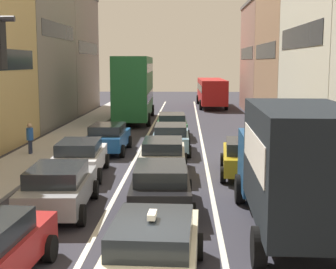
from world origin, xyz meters
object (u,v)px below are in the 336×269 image
Objects in this scene: coupe_centre_lane_fourth at (171,138)px; removalist_box_truck at (295,163)px; sedan_centre_lane_fifth at (172,124)px; sedan_centre_lane_second at (161,185)px; hatchback_centre_lane_third at (163,156)px; bus_far_queue_secondary at (212,90)px; sedan_right_lane_behind_truck at (245,156)px; sedan_left_lane_third at (80,157)px; wagon_left_lane_second at (59,187)px; pedestrian_near_kerb at (30,138)px; sedan_left_lane_fourth at (108,137)px; bus_mid_queue_primary at (134,86)px; taxi_centre_lane_front at (153,250)px.

removalist_box_truck is at bearing -163.79° from coupe_centre_lane_fourth.
coupe_centre_lane_fourth and sedan_centre_lane_fifth have the same top height.
sedan_centre_lane_second is 1.01× the size of hatchback_centre_lane_third.
sedan_centre_lane_fifth is at bearing 169.50° from bus_far_queue_secondary.
sedan_right_lane_behind_truck is at bearing -34.80° from sedan_centre_lane_second.
coupe_centre_lane_fourth is (3.57, 5.47, 0.00)m from sedan_left_lane_third.
sedan_centre_lane_fifth is (3.07, 15.86, 0.00)m from wagon_left_lane_second.
wagon_left_lane_second is 9.92m from pedestrian_near_kerb.
sedan_left_lane_fourth is at bearing 147.61° from sedan_centre_lane_fifth.
pedestrian_near_kerb reaches higher than hatchback_centre_lane_third.
pedestrian_near_kerb is (-3.79, 9.16, 0.15)m from wagon_left_lane_second.
wagon_left_lane_second is at bearing 178.69° from bus_mid_queue_primary.
sedan_left_lane_fourth is at bearing 13.47° from pedestrian_near_kerb.
sedan_right_lane_behind_truck is at bearing -25.16° from pedestrian_near_kerb.
removalist_box_truck is at bearing -170.29° from sedan_centre_lane_fifth.
bus_mid_queue_primary reaches higher than coupe_centre_lane_fourth.
pedestrian_near_kerb reaches higher than coupe_centre_lane_fourth.
taxi_centre_lane_front reaches higher than sedan_left_lane_third.
sedan_centre_lane_fifth is at bearing 21.61° from sedan_right_lane_behind_truck.
removalist_box_truck is 1.78× the size of sedan_centre_lane_second.
bus_far_queue_secondary is (3.41, 36.74, 0.96)m from sedan_centre_lane_second.
sedan_left_lane_fourth is at bearing 14.59° from taxi_centre_lane_front.
taxi_centre_lane_front is 1.01× the size of hatchback_centre_lane_third.
sedan_centre_lane_fifth is at bearing -160.41° from bus_mid_queue_primary.
bus_far_queue_secondary reaches higher than sedan_left_lane_third.
bus_mid_queue_primary is at bearing 8.99° from taxi_centre_lane_front.
coupe_centre_lane_fourth is at bearing 171.64° from bus_far_queue_secondary.
sedan_left_lane_third is (-3.69, 10.08, -0.00)m from taxi_centre_lane_front.
pedestrian_near_kerb is at bearing 45.76° from removalist_box_truck.
bus_far_queue_secondary reaches higher than sedan_centre_lane_second.
bus_far_queue_secondary is at bearing 3.62° from sedan_right_lane_behind_truck.
bus_far_queue_secondary is (6.72, 12.96, -1.07)m from bus_mid_queue_primary.
sedan_centre_lane_second and sedan_right_lane_behind_truck have the same top height.
pedestrian_near_kerb is (-6.97, -1.24, 0.15)m from coupe_centre_lane_fourth.
taxi_centre_lane_front is (-3.59, -3.36, -1.18)m from removalist_box_truck.
taxi_centre_lane_front is at bearing -174.91° from bus_mid_queue_primary.
sedan_centre_lane_second is 5.97m from sedan_right_lane_behind_truck.
taxi_centre_lane_front reaches higher than sedan_left_lane_fourth.
sedan_left_lane_fourth is (-3.26, -0.03, 0.00)m from coupe_centre_lane_fourth.
hatchback_centre_lane_third is at bearing 177.15° from sedan_centre_lane_fifth.
bus_far_queue_secondary reaches higher than wagon_left_lane_second.
sedan_left_lane_third is 2.65× the size of pedestrian_near_kerb.
sedan_left_lane_fourth and sedan_centre_lane_fifth have the same top height.
taxi_centre_lane_front is 5.46m from sedan_centre_lane_second.
sedan_centre_lane_second is 1.01× the size of coupe_centre_lane_fourth.
taxi_centre_lane_front is at bearing 178.11° from sedan_centre_lane_fifth.
wagon_left_lane_second is (-3.19, -0.32, 0.00)m from sedan_centre_lane_second.
removalist_box_truck is 14.06m from sedan_left_lane_fourth.
wagon_left_lane_second is 37.65m from bus_far_queue_secondary.
bus_far_queue_secondary is at bearing -7.14° from sedan_centre_lane_second.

